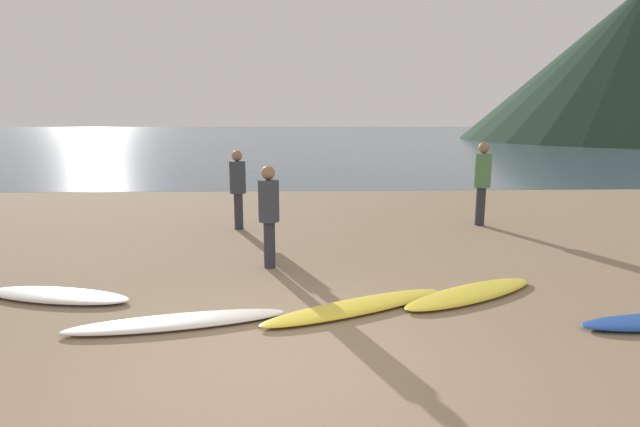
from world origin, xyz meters
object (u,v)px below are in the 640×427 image
object	(u,v)px
surfboard_3	(356,307)
surfboard_4	(471,293)
person_2	(269,209)
surfboard_1	(57,295)
person_0	(238,183)
person_1	(482,177)
surfboard_2	(177,322)

from	to	relation	value
surfboard_3	surfboard_4	size ratio (longest dim) A/B	1.14
surfboard_3	person_2	bearing A→B (deg)	96.93
surfboard_1	person_0	world-z (taller)	person_0
surfboard_1	person_1	distance (m)	8.45
surfboard_4	person_0	world-z (taller)	person_0
surfboard_2	surfboard_4	world-z (taller)	surfboard_2
surfboard_4	person_1	world-z (taller)	person_1
surfboard_1	person_2	world-z (taller)	person_2
surfboard_4	person_2	size ratio (longest dim) A/B	1.39
surfboard_4	surfboard_2	bearing A→B (deg)	163.26
person_1	surfboard_1	bearing A→B (deg)	-2.54
surfboard_1	person_1	xyz separation A→B (m)	(7.17, 4.35, 1.03)
person_0	person_2	bearing A→B (deg)	-94.33
surfboard_1	surfboard_4	distance (m)	5.49
person_1	person_2	world-z (taller)	person_1
person_1	person_2	xyz separation A→B (m)	(-4.44, -3.04, -0.12)
person_1	person_0	bearing A→B (deg)	-31.38
surfboard_2	surfboard_3	bearing A→B (deg)	-1.60
surfboard_1	surfboard_3	world-z (taller)	surfboard_1
person_0	person_1	xyz separation A→B (m)	(5.28, 0.22, 0.09)
person_2	surfboard_2	bearing A→B (deg)	76.54
surfboard_2	person_1	distance (m)	7.60
surfboard_1	surfboard_4	bearing A→B (deg)	11.80
surfboard_1	person_1	size ratio (longest dim) A/B	1.13
surfboard_1	person_2	xyz separation A→B (m)	(2.72, 1.31, 0.91)
surfboard_3	person_2	world-z (taller)	person_2
surfboard_4	person_2	distance (m)	3.24
person_0	person_1	bearing A→B (deg)	-18.44
surfboard_4	surfboard_1	bearing A→B (deg)	149.69
person_1	person_2	bearing A→B (deg)	0.56
surfboard_3	surfboard_2	bearing A→B (deg)	164.62
surfboard_2	surfboard_1	bearing A→B (deg)	140.79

